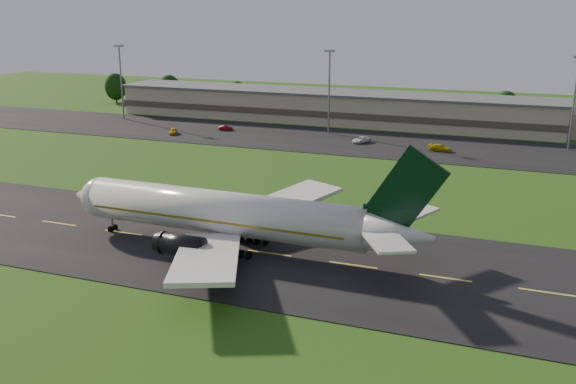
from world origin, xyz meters
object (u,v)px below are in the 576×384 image
(airliner, at_px, (229,214))
(service_vehicle_b, at_px, (226,128))
(terminal, at_px, (352,108))
(light_mast_centre, at_px, (329,82))
(service_vehicle_d, at_px, (440,148))
(light_mast_west, at_px, (121,73))
(service_vehicle_a, at_px, (173,131))
(service_vehicle_c, at_px, (361,140))
(light_mast_east, at_px, (575,92))

(airliner, relative_size, service_vehicle_b, 14.13)
(terminal, bearing_deg, service_vehicle_b, -141.33)
(light_mast_centre, distance_m, service_vehicle_d, 33.20)
(light_mast_west, bearing_deg, service_vehicle_d, -7.18)
(light_mast_west, height_order, service_vehicle_a, light_mast_west)
(light_mast_centre, bearing_deg, service_vehicle_c, -38.74)
(service_vehicle_d, bearing_deg, terminal, 54.84)
(airliner, xyz_separation_m, light_mast_east, (43.54, 80.01, 8.08))
(light_mast_west, relative_size, service_vehicle_b, 5.61)
(light_mast_centre, bearing_deg, terminal, 85.05)
(terminal, distance_m, service_vehicle_c, 26.47)
(terminal, distance_m, light_mast_east, 56.67)
(airliner, height_order, service_vehicle_c, airliner)
(light_mast_west, height_order, service_vehicle_b, light_mast_west)
(light_mast_west, xyz_separation_m, light_mast_east, (115.00, 0.00, 0.00))
(service_vehicle_b, bearing_deg, airliner, -176.76)
(light_mast_west, relative_size, service_vehicle_c, 4.09)
(service_vehicle_a, xyz_separation_m, service_vehicle_b, (9.82, 9.21, -0.13))
(light_mast_east, relative_size, service_vehicle_c, 4.09)
(airliner, distance_m, service_vehicle_a, 80.54)
(service_vehicle_a, distance_m, service_vehicle_c, 46.43)
(light_mast_east, bearing_deg, light_mast_west, 180.00)
(light_mast_centre, bearing_deg, service_vehicle_d, -21.18)
(service_vehicle_a, bearing_deg, terminal, 13.76)
(light_mast_east, bearing_deg, service_vehicle_d, -156.79)
(airliner, distance_m, light_mast_centre, 81.23)
(light_mast_east, relative_size, service_vehicle_a, 4.79)
(terminal, distance_m, service_vehicle_a, 48.19)
(airliner, bearing_deg, terminal, 96.73)
(terminal, height_order, service_vehicle_b, terminal)
(service_vehicle_a, bearing_deg, light_mast_west, 122.93)
(service_vehicle_d, bearing_deg, service_vehicle_a, 102.82)
(service_vehicle_a, bearing_deg, airliner, -80.47)
(light_mast_west, distance_m, light_mast_east, 115.00)
(service_vehicle_d, bearing_deg, light_mast_centre, 78.54)
(airliner, relative_size, service_vehicle_c, 10.31)
(service_vehicle_a, bearing_deg, service_vehicle_c, -18.45)
(light_mast_centre, bearing_deg, light_mast_east, 0.00)
(light_mast_centre, relative_size, service_vehicle_a, 4.79)
(service_vehicle_c, bearing_deg, light_mast_west, -160.64)
(terminal, height_order, light_mast_west, light_mast_west)
(terminal, bearing_deg, service_vehicle_d, -44.88)
(service_vehicle_a, height_order, service_vehicle_b, service_vehicle_a)
(light_mast_west, xyz_separation_m, light_mast_centre, (60.00, 0.00, 0.00))
(terminal, relative_size, service_vehicle_b, 39.97)
(light_mast_east, bearing_deg, terminal, 163.20)
(airliner, distance_m, service_vehicle_d, 71.10)
(service_vehicle_d, bearing_deg, light_mast_east, -57.07)
(terminal, relative_size, service_vehicle_d, 29.20)
(airliner, distance_m, service_vehicle_c, 71.67)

